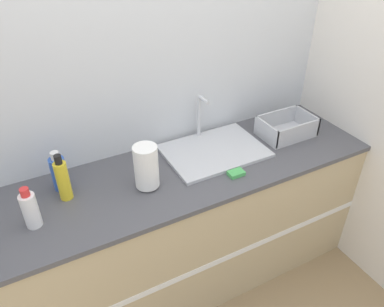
# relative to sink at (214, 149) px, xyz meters

# --- Properties ---
(wall_back) EXTENTS (4.91, 0.06, 2.60)m
(wall_back) POSITION_rel_sink_xyz_m (-0.35, 0.27, 0.35)
(wall_back) COLOR silver
(wall_back) RESTS_ON ground_plane
(wall_right) EXTENTS (0.06, 2.65, 2.60)m
(wall_right) POSITION_rel_sink_xyz_m (0.93, -0.08, 0.35)
(wall_right) COLOR silver
(wall_right) RESTS_ON ground_plane
(counter_cabinet) EXTENTS (2.54, 0.67, 0.93)m
(counter_cabinet) POSITION_rel_sink_xyz_m (-0.35, -0.08, -0.48)
(counter_cabinet) COLOR tan
(counter_cabinet) RESTS_ON ground_plane
(sink) EXTENTS (0.60, 0.43, 0.31)m
(sink) POSITION_rel_sink_xyz_m (0.00, 0.00, 0.00)
(sink) COLOR silver
(sink) RESTS_ON counter_cabinet
(paper_towel_roll) EXTENTS (0.13, 0.13, 0.25)m
(paper_towel_roll) POSITION_rel_sink_xyz_m (-0.49, -0.12, 0.11)
(paper_towel_roll) COLOR #4C4C51
(paper_towel_roll) RESTS_ON counter_cabinet
(dish_rack) EXTENTS (0.35, 0.23, 0.13)m
(dish_rack) POSITION_rel_sink_xyz_m (0.52, -0.05, 0.03)
(dish_rack) COLOR #B7BABF
(dish_rack) RESTS_ON counter_cabinet
(bottle_blue) EXTENTS (0.08, 0.08, 0.23)m
(bottle_blue) POSITION_rel_sink_xyz_m (-0.90, 0.08, 0.08)
(bottle_blue) COLOR #2D56B7
(bottle_blue) RESTS_ON counter_cabinet
(bottle_white_spray) EXTENTS (0.07, 0.07, 0.22)m
(bottle_white_spray) POSITION_rel_sink_xyz_m (-1.07, -0.14, 0.08)
(bottle_white_spray) COLOR white
(bottle_white_spray) RESTS_ON counter_cabinet
(bottle_yellow) EXTENTS (0.07, 0.07, 0.26)m
(bottle_yellow) POSITION_rel_sink_xyz_m (-0.89, -0.01, 0.10)
(bottle_yellow) COLOR yellow
(bottle_yellow) RESTS_ON counter_cabinet
(sponge) EXTENTS (0.09, 0.06, 0.02)m
(sponge) POSITION_rel_sink_xyz_m (-0.01, -0.26, -0.00)
(sponge) COLOR #4CB259
(sponge) RESTS_ON counter_cabinet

